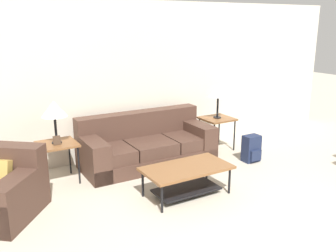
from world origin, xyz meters
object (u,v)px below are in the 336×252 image
(coffee_table, at_px, (187,174))
(side_table_right, at_px, (217,121))
(backpack, at_px, (251,149))
(table_lamp_left, at_px, (54,109))
(couch, at_px, (147,146))
(table_lamp_right, at_px, (218,91))
(side_table_left, at_px, (57,147))

(coffee_table, relative_size, side_table_right, 1.99)
(side_table_right, bearing_deg, backpack, -82.00)
(side_table_right, distance_m, backpack, 0.86)
(side_table_right, distance_m, table_lamp_left, 2.92)
(couch, relative_size, table_lamp_left, 3.52)
(table_lamp_left, xyz_separation_m, table_lamp_right, (2.87, 0.00, 0.00))
(couch, bearing_deg, table_lamp_left, -179.90)
(side_table_right, relative_size, table_lamp_left, 0.96)
(table_lamp_right, height_order, backpack, table_lamp_right)
(table_lamp_left, bearing_deg, table_lamp_right, 0.00)
(coffee_table, height_order, backpack, backpack)
(couch, distance_m, table_lamp_left, 1.63)
(coffee_table, xyz_separation_m, backpack, (1.63, 0.51, -0.08))
(side_table_left, xyz_separation_m, backpack, (2.98, -0.80, -0.31))
(coffee_table, bearing_deg, side_table_left, 135.75)
(table_lamp_right, bearing_deg, side_table_left, 180.00)
(couch, bearing_deg, table_lamp_right, -0.10)
(table_lamp_right, bearing_deg, side_table_right, 90.00)
(side_table_left, bearing_deg, backpack, -15.01)
(side_table_left, xyz_separation_m, table_lamp_left, (0.00, -0.00, 0.55))
(couch, bearing_deg, coffee_table, -93.73)
(table_lamp_right, xyz_separation_m, backpack, (0.11, -0.80, -0.86))
(couch, height_order, coffee_table, couch)
(couch, height_order, side_table_right, couch)
(side_table_left, bearing_deg, coffee_table, -44.25)
(coffee_table, xyz_separation_m, table_lamp_right, (1.52, 1.31, 0.78))
(table_lamp_right, bearing_deg, backpack, -82.00)
(side_table_left, height_order, table_lamp_right, table_lamp_right)
(table_lamp_left, bearing_deg, side_table_right, 0.00)
(couch, xyz_separation_m, backpack, (1.54, -0.80, -0.08))
(couch, height_order, backpack, couch)
(coffee_table, xyz_separation_m, side_table_left, (-1.35, 1.31, 0.23))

